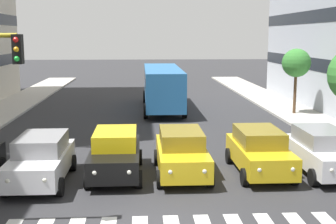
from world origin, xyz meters
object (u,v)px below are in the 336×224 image
(car_0, at_px, (322,151))
(car_2, at_px, (182,152))
(car_3, at_px, (116,153))
(car_4, at_px, (41,159))
(street_tree_2, at_px, (296,63))
(bus_behind_traffic, at_px, (162,84))
(car_1, at_px, (259,151))

(car_0, bearing_deg, car_2, -1.44)
(car_2, relative_size, car_3, 1.00)
(car_0, distance_m, car_4, 10.63)
(street_tree_2, bearing_deg, car_0, 75.72)
(car_0, bearing_deg, car_4, 2.70)
(car_4, bearing_deg, street_tree_2, -136.22)
(car_0, height_order, car_3, same)
(bus_behind_traffic, xyz_separation_m, street_tree_2, (-8.71, 2.99, 1.61))
(car_2, bearing_deg, car_0, 178.56)
(car_3, distance_m, street_tree_2, 17.08)
(bus_behind_traffic, bearing_deg, car_3, 80.82)
(car_4, bearing_deg, car_2, -172.96)
(bus_behind_traffic, relative_size, street_tree_2, 2.44)
(car_0, xyz_separation_m, car_4, (10.61, 0.50, 0.00))
(car_3, distance_m, bus_behind_traffic, 15.82)
(car_2, height_order, car_4, same)
(car_0, bearing_deg, car_1, -4.44)
(car_1, height_order, car_3, same)
(car_1, relative_size, car_2, 1.00)
(car_0, xyz_separation_m, car_3, (7.98, -0.19, 0.00))
(car_3, height_order, bus_behind_traffic, bus_behind_traffic)
(car_0, xyz_separation_m, car_2, (5.46, -0.14, 0.00))
(car_1, height_order, car_2, same)
(car_2, distance_m, bus_behind_traffic, 15.67)
(car_2, bearing_deg, car_4, 7.04)
(car_4, distance_m, street_tree_2, 19.38)
(car_3, relative_size, car_4, 1.00)
(street_tree_2, bearing_deg, bus_behind_traffic, -18.93)
(car_0, relative_size, car_1, 1.00)
(car_1, bearing_deg, car_2, 0.97)
(car_4, relative_size, street_tree_2, 1.03)
(bus_behind_traffic, distance_m, street_tree_2, 9.35)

